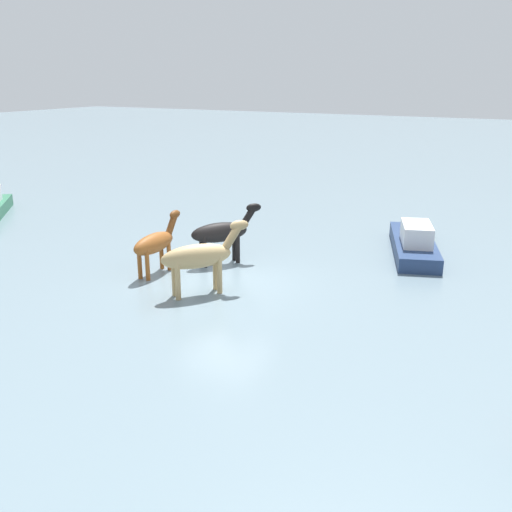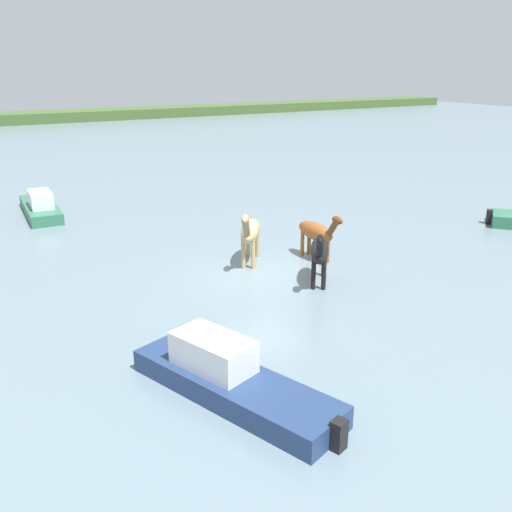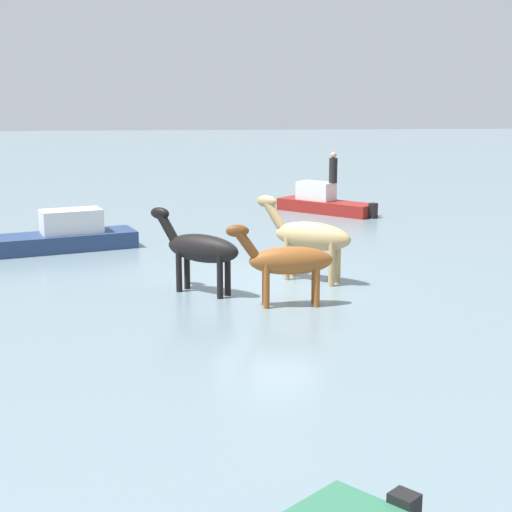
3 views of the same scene
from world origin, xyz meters
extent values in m
plane|color=slate|center=(0.00, 0.00, 0.00)|extent=(151.84, 151.84, 0.00)
ellipsoid|color=black|center=(1.20, -1.61, 1.08)|extent=(1.64, 1.90, 0.66)
cylinder|color=black|center=(0.97, -2.17, 0.54)|extent=(0.14, 0.14, 1.08)
cylinder|color=black|center=(0.72, -1.98, 0.54)|extent=(0.14, 0.14, 1.08)
cylinder|color=black|center=(1.68, -1.24, 0.54)|extent=(0.14, 0.14, 1.08)
cylinder|color=black|center=(1.43, -1.05, 0.54)|extent=(0.14, 0.14, 1.08)
cylinder|color=black|center=(0.57, -2.44, 1.50)|extent=(0.54, 0.61, 0.72)
ellipsoid|color=black|center=(0.45, -2.60, 1.80)|extent=(0.50, 0.56, 0.29)
ellipsoid|color=tan|center=(0.28, 1.11, 1.14)|extent=(1.74, 2.02, 0.70)
cylinder|color=tan|center=(0.04, 0.52, 0.57)|extent=(0.15, 0.15, 1.14)
cylinder|color=tan|center=(-0.23, 0.72, 0.57)|extent=(0.15, 0.15, 1.14)
cylinder|color=tan|center=(0.79, 1.50, 0.57)|extent=(0.15, 0.15, 1.14)
cylinder|color=tan|center=(0.53, 1.71, 0.57)|extent=(0.15, 0.15, 1.14)
cylinder|color=olive|center=(-0.39, 0.24, 1.60)|extent=(0.58, 0.65, 0.76)
ellipsoid|color=olive|center=(-0.52, 0.06, 1.91)|extent=(0.53, 0.60, 0.31)
ellipsoid|color=brown|center=(2.44, 0.28, 1.02)|extent=(0.55, 1.85, 0.62)
cylinder|color=brown|center=(2.59, -0.27, 0.51)|extent=(0.14, 0.14, 1.02)
cylinder|color=brown|center=(2.29, -0.27, 0.51)|extent=(0.14, 0.14, 1.02)
cylinder|color=brown|center=(2.59, 0.83, 0.51)|extent=(0.14, 0.14, 1.02)
cylinder|color=brown|center=(2.29, 0.83, 0.51)|extent=(0.14, 0.14, 1.02)
cylinder|color=brown|center=(2.44, -0.70, 1.42)|extent=(0.22, 0.57, 0.68)
ellipsoid|color=brown|center=(2.44, -0.89, 1.70)|extent=(0.22, 0.51, 0.27)
cube|color=maroon|center=(-10.58, 3.48, 0.16)|extent=(3.54, 3.63, 0.62)
cube|color=silver|center=(-10.91, 3.14, 0.82)|extent=(1.55, 1.57, 0.70)
cube|color=black|center=(-9.14, 4.98, 0.23)|extent=(0.37, 0.37, 0.67)
cube|color=navy|center=(-4.19, -5.93, 0.17)|extent=(2.87, 5.06, 0.65)
cube|color=silver|center=(-4.38, -5.37, 0.85)|extent=(1.47, 1.97, 0.70)
cylinder|color=black|center=(-10.54, 3.73, 1.64)|extent=(0.32, 0.32, 0.95)
sphere|color=tan|center=(-10.54, 3.73, 2.24)|extent=(0.24, 0.24, 0.24)
camera|label=1|loc=(-8.51, 13.96, 6.04)|focal=40.43mm
camera|label=2|loc=(-8.87, -14.73, 6.56)|focal=38.87mm
camera|label=3|loc=(18.74, -2.04, 4.65)|focal=54.19mm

